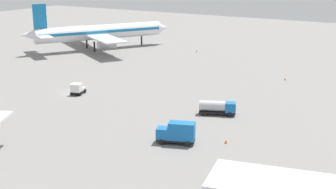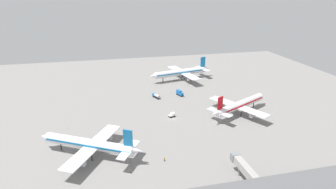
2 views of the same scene
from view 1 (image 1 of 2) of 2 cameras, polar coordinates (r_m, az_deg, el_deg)
The scene contains 8 objects.
ground at distance 98.97m, azimuth -11.37°, elevation 0.19°, with size 288.00×288.00×0.00m, color gray.
airplane_taxiing at distance 146.23m, azimuth -8.33°, elevation 7.38°, with size 42.34×35.46×14.29m.
catering_truck at distance 69.94m, azimuth 1.10°, elevation -4.58°, with size 3.69×5.91×3.30m.
fuel_truck at distance 83.35m, azimuth 5.92°, elevation -1.51°, with size 4.29×6.53×2.50m.
baggage_tug at distance 97.38m, azimuth -10.77°, elevation 0.67°, with size 3.62×3.01×2.30m.
safety_cone_near_gate at distance 110.48m, azimuth 13.81°, elevation 1.82°, with size 0.44×0.44×0.60m, color #EA590C.
safety_cone_mid_apron at distance 70.97m, azimuth 6.94°, elevation -5.59°, with size 0.44×0.44×0.60m, color #EA590C.
safety_cone_far_side at distance 141.07m, azimuth 3.45°, elevation 5.20°, with size 0.44×0.44×0.60m, color #EA590C.
Camera 1 is at (69.53, 65.48, 25.92)m, focal length 50.99 mm.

